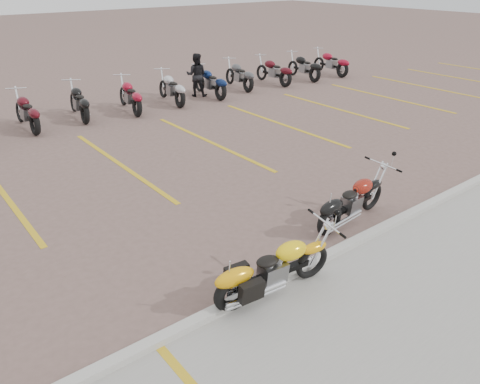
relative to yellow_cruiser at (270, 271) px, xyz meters
name	(u,v)px	position (x,y,z in m)	size (l,w,h in m)	color
ground	(214,228)	(0.46, 2.10, -0.41)	(100.00, 100.00, 0.00)	#725852
concrete_apron	(434,379)	(0.46, -2.40, -0.41)	(60.00, 5.00, 0.01)	#9E9B93
curb	(288,276)	(0.46, 0.10, -0.35)	(60.00, 0.18, 0.12)	#ADAAA3
parking_stripes	(120,164)	(0.46, 6.10, -0.41)	(38.00, 5.50, 0.01)	gold
yellow_cruiser	(270,271)	(0.00, 0.00, 0.00)	(2.01, 0.38, 0.83)	black
flame_cruiser	(349,203)	(2.60, 0.71, -0.01)	(1.99, 0.36, 0.82)	black
person_b	(196,75)	(5.77, 10.71, 0.38)	(0.77, 0.60, 1.58)	black
bg_bike_row	(104,98)	(1.99, 10.44, 0.14)	(22.28, 2.05, 1.10)	black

